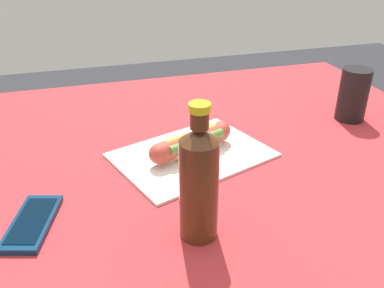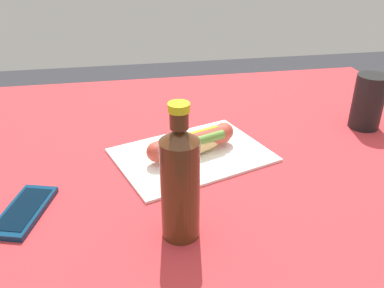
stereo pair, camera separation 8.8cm
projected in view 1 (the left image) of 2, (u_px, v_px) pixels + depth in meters
name	position (u px, v px, depth m)	size (l,w,h in m)	color
dining_table	(210.00, 188.00, 0.99)	(1.21, 0.97, 0.73)	brown
paper_wrapper	(192.00, 155.00, 0.89)	(0.31, 0.23, 0.01)	white
hot_dog	(192.00, 143.00, 0.88)	(0.20, 0.11, 0.05)	#E5BC75
cell_phone	(32.00, 223.00, 0.69)	(0.10, 0.16, 0.01)	#0A2D4C
soda_bottle	(199.00, 182.00, 0.63)	(0.06, 0.06, 0.23)	#4C2814
drinking_cup	(353.00, 95.00, 1.04)	(0.07, 0.07, 0.13)	black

